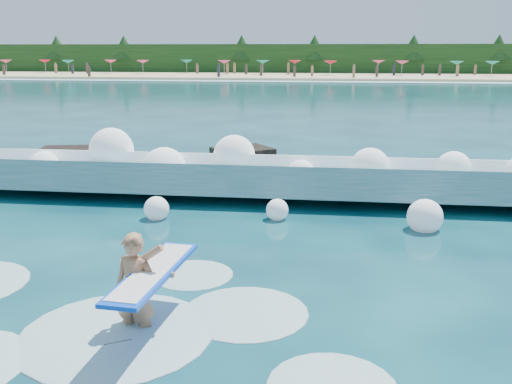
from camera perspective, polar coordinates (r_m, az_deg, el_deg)
ground at (r=11.09m, az=-9.16°, el=-8.30°), size 200.00×200.00×0.00m
beach at (r=87.95m, az=5.57°, el=11.44°), size 140.00×20.00×0.40m
wet_band at (r=76.97m, az=5.27°, el=10.96°), size 140.00×5.00×0.08m
treeline at (r=97.86m, az=5.82°, el=13.05°), size 140.00×4.00×5.00m
breaking_wave at (r=16.60m, az=1.57°, el=1.33°), size 17.39×2.74×1.50m
rock_cluster at (r=19.13m, az=-10.68°, el=2.40°), size 8.04×3.13×1.23m
surfer_with_board at (r=8.92m, az=-11.59°, el=-9.37°), size 1.04×2.99×1.85m
wave_spray at (r=16.48m, az=-0.80°, el=2.57°), size 14.84×4.22×1.98m
surf_foam at (r=9.57m, az=-15.54°, el=-12.43°), size 8.79×5.40×0.15m
beach_umbrellas at (r=89.87m, az=5.60°, el=12.80°), size 111.94×6.96×0.50m
beachgoers at (r=85.89m, az=-0.83°, el=12.03°), size 106.59×13.36×1.93m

